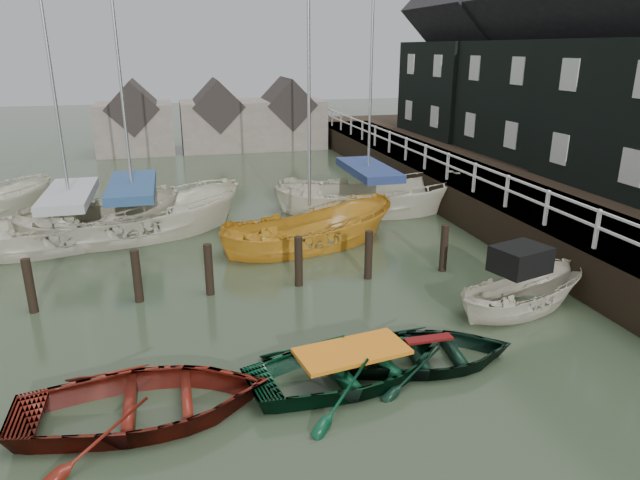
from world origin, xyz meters
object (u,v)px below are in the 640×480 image
object	(u,v)px
rowboat_green	(352,379)
sailboat_b	(137,233)
motorboat	(520,304)
rowboat_red	(147,417)
sailboat_c	(310,244)
sailboat_a	(76,241)
sailboat_d	(367,210)
rowboat_dkgreen	(427,363)

from	to	relation	value
rowboat_green	sailboat_b	world-z (taller)	sailboat_b
motorboat	rowboat_green	bearing A→B (deg)	95.72
motorboat	rowboat_red	bearing A→B (deg)	88.39
motorboat	sailboat_c	bearing A→B (deg)	17.11
sailboat_a	sailboat_d	world-z (taller)	sailboat_d
rowboat_red	rowboat_dkgreen	size ratio (longest dim) A/B	1.21
rowboat_green	sailboat_b	bearing A→B (deg)	14.12
sailboat_b	sailboat_c	world-z (taller)	sailboat_c
rowboat_red	sailboat_b	distance (m)	10.86
motorboat	sailboat_b	world-z (taller)	sailboat_b
rowboat_dkgreen	sailboat_c	size ratio (longest dim) A/B	0.32
sailboat_b	sailboat_c	xyz separation A→B (m)	(5.59, -2.50, -0.04)
rowboat_green	sailboat_a	xyz separation A→B (m)	(-6.46, 10.17, 0.06)
rowboat_red	rowboat_green	size ratio (longest dim) A/B	1.06
sailboat_b	sailboat_d	xyz separation A→B (m)	(8.76, 0.87, 0.00)
motorboat	rowboat_dkgreen	bearing A→B (deg)	102.73
motorboat	sailboat_a	distance (m)	14.09
rowboat_red	motorboat	distance (m)	9.21
rowboat_red	sailboat_d	distance (m)	14.25
sailboat_c	sailboat_d	xyz separation A→B (m)	(3.17, 3.37, 0.05)
rowboat_red	rowboat_green	distance (m)	3.89
rowboat_red	sailboat_c	size ratio (longest dim) A/B	0.38
motorboat	sailboat_d	distance (m)	9.44
rowboat_green	sailboat_a	distance (m)	12.05
sailboat_d	sailboat_c	bearing A→B (deg)	150.90
sailboat_a	rowboat_green	bearing A→B (deg)	-164.23
rowboat_red	sailboat_a	bearing A→B (deg)	13.49
rowboat_dkgreen	sailboat_c	bearing A→B (deg)	11.43
sailboat_b	sailboat_d	bearing A→B (deg)	-96.84
rowboat_red	sailboat_b	world-z (taller)	sailboat_b
rowboat_red	rowboat_green	world-z (taller)	rowboat_red
sailboat_a	sailboat_c	size ratio (longest dim) A/B	0.94
sailboat_b	sailboat_d	size ratio (longest dim) A/B	0.95
rowboat_dkgreen	motorboat	xyz separation A→B (m)	(3.34, 1.84, 0.11)
rowboat_red	sailboat_a	xyz separation A→B (m)	(-2.58, 10.45, 0.06)
rowboat_dkgreen	sailboat_a	xyz separation A→B (m)	(-8.16, 9.99, 0.06)
rowboat_red	motorboat	size ratio (longest dim) A/B	1.07
rowboat_dkgreen	motorboat	distance (m)	3.81
motorboat	sailboat_c	xyz separation A→B (m)	(-3.95, 6.04, -0.10)
sailboat_d	motorboat	bearing A→B (deg)	-161.10
sailboat_a	sailboat_d	distance (m)	10.78
rowboat_dkgreen	sailboat_c	xyz separation A→B (m)	(-0.61, 7.87, 0.01)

